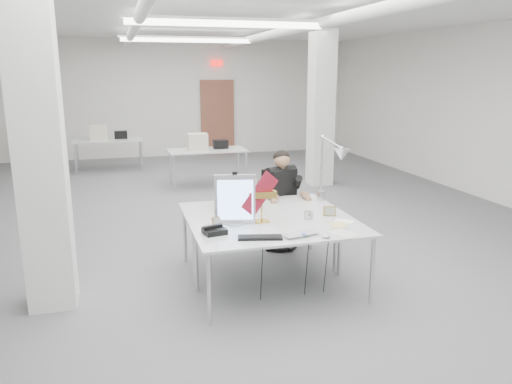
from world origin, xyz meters
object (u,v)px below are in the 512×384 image
(monitor, at_px, (235,200))
(bankers_lamp, at_px, (262,206))
(laptop, at_px, (304,236))
(seated_person, at_px, (281,183))
(office_chair, at_px, (280,213))
(beige_monitor, at_px, (236,193))
(architect_lamp, at_px, (330,171))
(desk_phone, at_px, (215,231))
(desk_main, at_px, (282,231))

(monitor, height_order, bankers_lamp, monitor)
(laptop, bearing_deg, seated_person, 65.30)
(office_chair, bearing_deg, seated_person, -108.58)
(seated_person, bearing_deg, office_chair, 71.42)
(monitor, xyz_separation_m, beige_monitor, (0.17, 0.66, -0.09))
(office_chair, relative_size, architect_lamp, 1.15)
(desk_phone, bearing_deg, office_chair, 39.93)
(monitor, height_order, architect_lamp, architect_lamp)
(desk_main, relative_size, laptop, 4.93)
(monitor, xyz_separation_m, desk_phone, (-0.27, -0.27, -0.24))
(laptop, bearing_deg, office_chair, 65.60)
(monitor, bearing_deg, bankers_lamp, 10.89)
(office_chair, relative_size, seated_person, 1.15)
(monitor, xyz_separation_m, laptop, (0.55, -0.61, -0.25))
(laptop, relative_size, bankers_lamp, 1.04)
(seated_person, xyz_separation_m, architect_lamp, (0.38, -0.68, 0.27))
(office_chair, distance_m, architect_lamp, 1.08)
(laptop, xyz_separation_m, bankers_lamp, (-0.26, 0.60, 0.16))
(beige_monitor, bearing_deg, desk_main, -89.15)
(office_chair, bearing_deg, monitor, -145.83)
(beige_monitor, bearing_deg, monitor, -118.02)
(bankers_lamp, bearing_deg, architect_lamp, 30.25)
(office_chair, relative_size, desk_phone, 4.45)
(seated_person, distance_m, architect_lamp, 0.83)
(office_chair, height_order, seated_person, seated_person)
(office_chair, distance_m, seated_person, 0.42)
(desk_phone, xyz_separation_m, beige_monitor, (0.44, 0.92, 0.15))
(monitor, bearing_deg, beige_monitor, 88.23)
(seated_person, height_order, bankers_lamp, seated_person)
(desk_main, bearing_deg, bankers_lamp, 112.25)
(desk_main, height_order, laptop, laptop)
(desk_phone, relative_size, beige_monitor, 0.58)
(desk_phone, height_order, beige_monitor, beige_monitor)
(desk_main, bearing_deg, desk_phone, 175.22)
(office_chair, xyz_separation_m, architect_lamp, (0.38, -0.73, 0.69))
(laptop, height_order, desk_phone, desk_phone)
(laptop, relative_size, architect_lamp, 0.44)
(desk_main, relative_size, office_chair, 1.88)
(desk_phone, bearing_deg, beige_monitor, 53.23)
(desk_main, height_order, architect_lamp, architect_lamp)
(laptop, distance_m, bankers_lamp, 0.68)
(desk_phone, distance_m, beige_monitor, 1.03)
(office_chair, distance_m, bankers_lamp, 1.40)
(seated_person, bearing_deg, monitor, -147.04)
(office_chair, height_order, laptop, office_chair)
(office_chair, distance_m, monitor, 1.57)
(office_chair, height_order, monitor, monitor)
(desk_phone, xyz_separation_m, architect_lamp, (1.54, 0.71, 0.39))
(desk_main, distance_m, monitor, 0.60)
(bankers_lamp, height_order, architect_lamp, architect_lamp)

